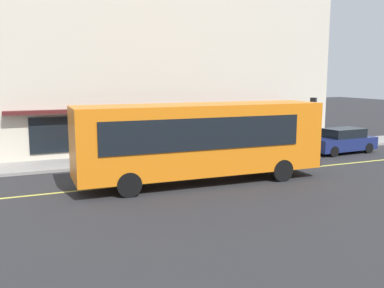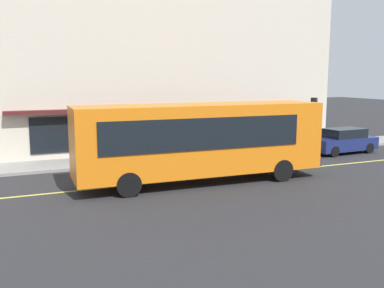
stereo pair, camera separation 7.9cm
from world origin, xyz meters
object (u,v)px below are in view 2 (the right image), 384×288
at_px(bus, 201,138).
at_px(car_navy, 343,141).
at_px(traffic_light, 314,111).
at_px(pedestrian_near_storefront, 103,146).
at_px(pedestrian_waiting, 256,132).

distance_m(bus, car_navy, 11.70).
xyz_separation_m(traffic_light, pedestrian_near_storefront, (-13.44, 0.25, -1.46)).
bearing_deg(pedestrian_waiting, car_navy, -27.68).
bearing_deg(pedestrian_near_storefront, traffic_light, -1.08).
bearing_deg(car_navy, pedestrian_near_storefront, 172.37).
bearing_deg(bus, pedestrian_near_storefront, 121.27).
distance_m(traffic_light, pedestrian_waiting, 4.09).
bearing_deg(pedestrian_waiting, bus, -137.18).
height_order(traffic_light, pedestrian_waiting, traffic_light).
bearing_deg(traffic_light, pedestrian_waiting, 168.01).
distance_m(traffic_light, car_navy, 2.62).
bearing_deg(traffic_light, car_navy, -60.87).
bearing_deg(pedestrian_waiting, pedestrian_near_storefront, -176.73).
height_order(bus, pedestrian_waiting, bus).
bearing_deg(pedestrian_near_storefront, pedestrian_waiting, 3.27).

